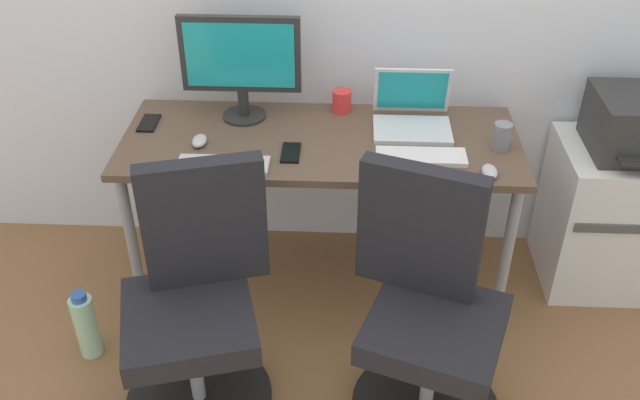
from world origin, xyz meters
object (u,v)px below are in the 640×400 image
water_bottle_on_floor (86,325)px  coffee_mug (342,101)px  side_cabinet (614,215)px  desktop_monitor (241,61)px  office_chair_right (427,315)px  open_laptop (412,114)px  office_chair_left (196,307)px

water_bottle_on_floor → coffee_mug: 1.37m
side_cabinet → desktop_monitor: size_ratio=1.37×
office_chair_right → desktop_monitor: (-0.72, 0.81, 0.57)m
side_cabinet → open_laptop: bearing=179.5°
desktop_monitor → coffee_mug: size_ratio=5.22×
office_chair_right → side_cabinet: bearing=40.9°
office_chair_right → open_laptop: 0.85m
side_cabinet → office_chair_left: bearing=-155.7°
office_chair_left → office_chair_right: size_ratio=1.00×
office_chair_left → desktop_monitor: 0.99m
water_bottle_on_floor → office_chair_left: bearing=-18.5°
water_bottle_on_floor → coffee_mug: size_ratio=3.37×
side_cabinet → desktop_monitor: 1.73m
desktop_monitor → open_laptop: desktop_monitor is taller
coffee_mug → desktop_monitor: bearing=-169.4°
office_chair_left → office_chair_right: same height
side_cabinet → water_bottle_on_floor: 2.26m
office_chair_right → open_laptop: bearing=92.5°
open_laptop → coffee_mug: open_laptop is taller
open_laptop → side_cabinet: bearing=-0.5°
office_chair_right → water_bottle_on_floor: office_chair_right is taller
office_chair_right → desktop_monitor: size_ratio=1.96×
water_bottle_on_floor → desktop_monitor: size_ratio=0.65×
office_chair_right → office_chair_left: bearing=179.9°
side_cabinet → desktop_monitor: desktop_monitor is taller
coffee_mug → water_bottle_on_floor: bearing=-143.7°
office_chair_right → desktop_monitor: bearing=131.8°
side_cabinet → office_chair_right: bearing=-139.1°
coffee_mug → office_chair_left: bearing=-118.5°
office_chair_left → desktop_monitor: bearing=84.6°
side_cabinet → coffee_mug: coffee_mug is taller
open_laptop → coffee_mug: bearing=157.6°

